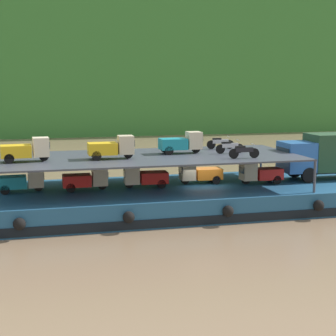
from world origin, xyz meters
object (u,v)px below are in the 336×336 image
object	(u,v)px
mini_truck_upper_fore	(181,143)
mini_truck_lower_stern	(21,181)
motorcycle_upper_stbd	(220,143)
motorcycle_upper_port	(244,151)
mini_truck_upper_mid	(112,147)
motorcycle_upper_centre	(230,147)
mini_truck_lower_bow	(260,173)
covered_lorry	(332,154)
mini_truck_lower_fore	(200,173)
mini_truck_lower_mid	(145,177)
mini_truck_upper_stern	(26,150)
cargo_barge	(203,196)
mini_truck_lower_aft	(86,179)

from	to	relation	value
mini_truck_upper_fore	mini_truck_lower_stern	bearing A→B (deg)	-178.83
motorcycle_upper_stbd	motorcycle_upper_port	bearing A→B (deg)	-92.36
mini_truck_upper_mid	motorcycle_upper_centre	world-z (taller)	mini_truck_upper_mid
mini_truck_lower_bow	motorcycle_upper_centre	size ratio (longest dim) A/B	1.45
covered_lorry	mini_truck_lower_fore	xyz separation A→B (m)	(-9.27, 0.49, -1.00)
mini_truck_lower_bow	mini_truck_upper_fore	size ratio (longest dim) A/B	1.00
motorcycle_upper_centre	mini_truck_lower_mid	bearing A→B (deg)	178.98
mini_truck_upper_stern	motorcycle_upper_centre	xyz separation A→B (m)	(12.69, 0.61, -0.26)
covered_lorry	mini_truck_lower_bow	bearing A→B (deg)	-174.68
mini_truck_upper_fore	motorcycle_upper_centre	distance (m)	3.12
cargo_barge	motorcycle_upper_centre	distance (m)	3.64
mini_truck_lower_stern	motorcycle_upper_stbd	distance (m)	13.50
cargo_barge	mini_truck_lower_mid	xyz separation A→B (m)	(-3.81, 0.12, 1.44)
mini_truck_lower_bow	motorcycle_upper_centre	xyz separation A→B (m)	(-1.99, 0.40, 1.74)
mini_truck_lower_bow	motorcycle_upper_stbd	distance (m)	3.74
mini_truck_lower_aft	mini_truck_upper_fore	size ratio (longest dim) A/B	1.00
mini_truck_lower_mid	mini_truck_upper_fore	size ratio (longest dim) A/B	1.01
mini_truck_upper_fore	motorcycle_upper_stbd	world-z (taller)	mini_truck_upper_fore
mini_truck_lower_mid	mini_truck_upper_stern	bearing A→B (deg)	-174.35
mini_truck_lower_aft	mini_truck_upper_mid	bearing A→B (deg)	-28.42
covered_lorry	mini_truck_lower_bow	world-z (taller)	covered_lorry
mini_truck_upper_stern	mini_truck_upper_mid	bearing A→B (deg)	-0.55
mini_truck_upper_stern	covered_lorry	bearing A→B (deg)	2.03
covered_lorry	mini_truck_lower_aft	size ratio (longest dim) A/B	2.86
mini_truck_lower_fore	motorcycle_upper_port	distance (m)	3.90
cargo_barge	mini_truck_upper_mid	world-z (taller)	mini_truck_upper_mid
mini_truck_lower_aft	mini_truck_lower_fore	xyz separation A→B (m)	(7.42, 0.43, 0.00)
covered_lorry	motorcycle_upper_centre	size ratio (longest dim) A/B	4.14
mini_truck_lower_stern	mini_truck_upper_mid	size ratio (longest dim) A/B	1.01
mini_truck_upper_stern	mini_truck_upper_fore	xyz separation A→B (m)	(9.68, 1.36, 0.00)
mini_truck_lower_stern	mini_truck_lower_mid	size ratio (longest dim) A/B	1.00
mini_truck_lower_fore	motorcycle_upper_port	size ratio (longest dim) A/B	1.44
mini_truck_upper_fore	mini_truck_lower_fore	bearing A→B (deg)	-7.81
mini_truck_lower_fore	motorcycle_upper_stbd	distance (m)	3.22
mini_truck_lower_aft	mini_truck_upper_mid	world-z (taller)	mini_truck_upper_mid
motorcycle_upper_stbd	motorcycle_upper_centre	bearing A→B (deg)	-95.05
mini_truck_lower_aft	motorcycle_upper_centre	bearing A→B (deg)	-0.99
mini_truck_lower_bow	motorcycle_upper_port	world-z (taller)	motorcycle_upper_port
mini_truck_lower_stern	mini_truck_upper_mid	distance (m)	5.81
cargo_barge	mini_truck_lower_fore	size ratio (longest dim) A/B	10.34
covered_lorry	motorcycle_upper_centre	distance (m)	7.50
mini_truck_upper_mid	motorcycle_upper_centre	bearing A→B (deg)	4.84
mini_truck_lower_stern	motorcycle_upper_stbd	size ratio (longest dim) A/B	1.46
mini_truck_lower_mid	motorcycle_upper_stbd	xyz separation A→B (m)	(5.78, 2.29, 1.74)
mini_truck_lower_mid	mini_truck_upper_mid	size ratio (longest dim) A/B	1.01
mini_truck_lower_bow	mini_truck_lower_aft	bearing A→B (deg)	177.13
motorcycle_upper_centre	cargo_barge	bearing A→B (deg)	-179.15
mini_truck_lower_aft	motorcycle_upper_stbd	world-z (taller)	motorcycle_upper_stbd
mini_truck_lower_bow	motorcycle_upper_stbd	size ratio (longest dim) A/B	1.45
mini_truck_lower_stern	mini_truck_lower_bow	world-z (taller)	same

